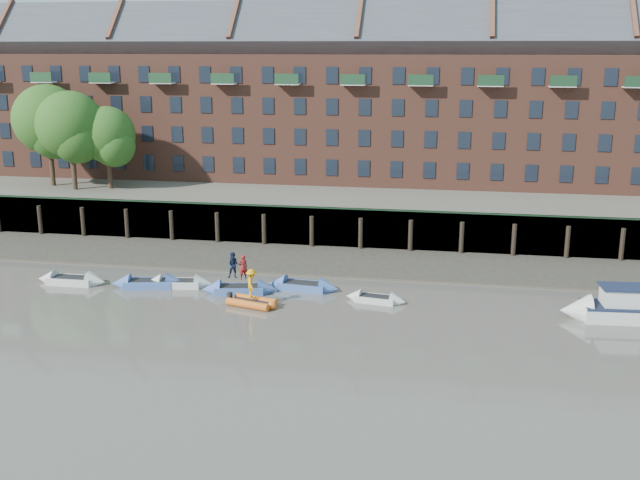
% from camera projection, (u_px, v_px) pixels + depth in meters
% --- Properties ---
extents(ground, '(220.00, 220.00, 0.00)m').
position_uv_depth(ground, '(274.00, 353.00, 40.03)').
color(ground, '#5F5A52').
rests_on(ground, ground).
extents(foreshore, '(110.00, 8.00, 0.50)m').
position_uv_depth(foreshore, '(328.00, 261.00, 57.19)').
color(foreshore, '#3D382F').
rests_on(foreshore, ground).
extents(mud_band, '(110.00, 1.60, 0.10)m').
position_uv_depth(mud_band, '(321.00, 274.00, 53.95)').
color(mud_band, '#4C4336').
rests_on(mud_band, ground).
extents(river_wall, '(110.00, 1.23, 3.30)m').
position_uv_depth(river_wall, '(337.00, 228.00, 60.97)').
color(river_wall, '#2D2A26').
rests_on(river_wall, ground).
extents(bank_terrace, '(110.00, 28.00, 3.20)m').
position_uv_depth(bank_terrace, '(358.00, 196.00, 73.96)').
color(bank_terrace, '#5E594D').
rests_on(bank_terrace, ground).
extents(apartment_terrace, '(80.60, 15.56, 20.98)m').
position_uv_depth(apartment_terrace, '(361.00, 80.00, 72.10)').
color(apartment_terrace, brown).
rests_on(apartment_terrace, bank_terrace).
extents(tree_cluster, '(11.76, 7.74, 9.40)m').
position_uv_depth(tree_cluster, '(69.00, 125.00, 68.17)').
color(tree_cluster, '#3A281C').
rests_on(tree_cluster, bank_terrace).
extents(rowboat_0, '(4.96, 1.47, 1.44)m').
position_uv_depth(rowboat_0, '(72.00, 280.00, 51.61)').
color(rowboat_0, silver).
rests_on(rowboat_0, ground).
extents(rowboat_1, '(5.19, 2.40, 1.45)m').
position_uv_depth(rowboat_1, '(149.00, 283.00, 50.92)').
color(rowboat_1, '#4567B5').
rests_on(rowboat_1, ground).
extents(rowboat_2, '(4.83, 2.02, 1.36)m').
position_uv_depth(rowboat_2, '(178.00, 283.00, 50.96)').
color(rowboat_2, silver).
rests_on(rowboat_2, ground).
extents(rowboat_3, '(5.19, 2.32, 1.46)m').
position_uv_depth(rowboat_3, '(240.00, 289.00, 49.66)').
color(rowboat_3, '#4567B5').
rests_on(rowboat_3, ground).
extents(rowboat_4, '(5.06, 1.95, 1.43)m').
position_uv_depth(rowboat_4, '(303.00, 286.00, 50.36)').
color(rowboat_4, '#4567B5').
rests_on(rowboat_4, ground).
extents(rowboat_5, '(4.08, 1.74, 1.15)m').
position_uv_depth(rowboat_5, '(376.00, 299.00, 47.95)').
color(rowboat_5, silver).
rests_on(rowboat_5, ground).
extents(rib_tender, '(3.33, 2.28, 0.56)m').
position_uv_depth(rib_tender, '(254.00, 302.00, 47.17)').
color(rib_tender, orange).
rests_on(rib_tender, ground).
extents(motor_launch, '(6.67, 2.61, 2.69)m').
position_uv_depth(motor_launch, '(609.00, 308.00, 44.75)').
color(motor_launch, silver).
rests_on(motor_launch, ground).
extents(person_rower_a, '(0.73, 0.67, 1.68)m').
position_uv_depth(person_rower_a, '(243.00, 267.00, 49.20)').
color(person_rower_a, maroon).
rests_on(person_rower_a, rowboat_3).
extents(person_rower_b, '(0.99, 0.85, 1.77)m').
position_uv_depth(person_rower_b, '(234.00, 265.00, 49.46)').
color(person_rower_b, '#19233F').
rests_on(person_rower_b, rowboat_3).
extents(person_rib_crew, '(1.06, 1.37, 1.86)m').
position_uv_depth(person_rib_crew, '(251.00, 284.00, 46.97)').
color(person_rib_crew, orange).
rests_on(person_rib_crew, rib_tender).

